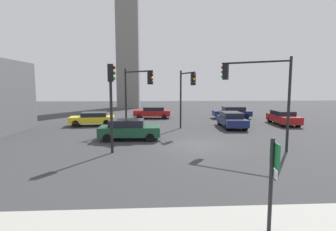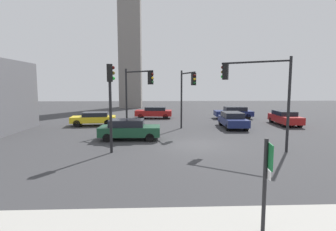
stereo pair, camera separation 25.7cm
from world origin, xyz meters
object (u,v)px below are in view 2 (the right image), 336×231
at_px(car_2, 129,129).
at_px(traffic_light_2, 138,88).
at_px(car_0, 154,112).
at_px(car_5, 234,112).
at_px(traffic_light_1, 110,92).
at_px(car_4, 285,118).
at_px(traffic_light_0, 187,88).
at_px(direction_sign, 266,175).
at_px(traffic_light_3, 256,84).
at_px(car_3, 94,118).
at_px(car_1, 233,120).

bearing_deg(car_2, traffic_light_2, 80.95).
height_order(car_0, car_5, car_5).
distance_m(traffic_light_1, car_4, 18.93).
xyz_separation_m(traffic_light_0, car_0, (-2.99, 9.04, -2.99)).
height_order(car_4, car_5, car_5).
bearing_deg(direction_sign, traffic_light_3, 78.33).
height_order(car_2, car_5, car_2).
bearing_deg(traffic_light_2, traffic_light_1, -60.07).
relative_size(traffic_light_2, car_0, 1.19).
relative_size(traffic_light_2, car_3, 1.21).
xyz_separation_m(traffic_light_2, car_4, (14.45, 4.01, -3.03)).
bearing_deg(direction_sign, car_0, 104.70).
xyz_separation_m(traffic_light_3, car_5, (3.13, 15.02, -3.27)).
height_order(traffic_light_0, traffic_light_1, traffic_light_0).
height_order(traffic_light_2, car_2, traffic_light_2).
distance_m(car_4, car_5, 6.45).
relative_size(direction_sign, car_4, 0.52).
relative_size(car_1, car_3, 1.08).
bearing_deg(direction_sign, car_1, 83.89).
height_order(traffic_light_0, car_4, traffic_light_0).
relative_size(car_3, car_4, 0.94).
bearing_deg(car_5, car_0, -1.75).
height_order(traffic_light_0, car_3, traffic_light_0).
relative_size(car_3, car_5, 0.98).
bearing_deg(traffic_light_0, car_4, 90.42).
height_order(traffic_light_3, car_3, traffic_light_3).
bearing_deg(traffic_light_1, traffic_light_2, 68.50).
bearing_deg(car_2, traffic_light_3, -19.37).
xyz_separation_m(direction_sign, car_1, (4.33, 17.71, -0.90)).
xyz_separation_m(traffic_light_3, car_2, (-8.15, 3.00, -3.26)).
xyz_separation_m(car_0, car_5, (9.62, -0.70, 0.02)).
relative_size(traffic_light_0, car_0, 1.18).
relative_size(traffic_light_0, traffic_light_1, 1.03).
bearing_deg(car_4, traffic_light_1, -52.20).
bearing_deg(traffic_light_3, car_2, 13.11).
relative_size(traffic_light_2, traffic_light_3, 0.96).
distance_m(direction_sign, car_2, 13.50).
bearing_deg(car_0, car_5, -179.60).
distance_m(car_0, car_4, 14.56).
bearing_deg(traffic_light_0, car_3, -126.76).
distance_m(car_2, car_4, 16.35).
bearing_deg(traffic_light_1, car_1, 30.36).
distance_m(car_3, car_4, 19.16).
height_order(traffic_light_3, car_5, traffic_light_3).
xyz_separation_m(traffic_light_0, traffic_light_2, (-4.18, -0.99, 0.04)).
relative_size(traffic_light_0, traffic_light_2, 0.99).
xyz_separation_m(traffic_light_3, car_3, (-12.39, 10.06, -3.31)).
height_order(car_3, car_5, car_5).
relative_size(car_0, car_1, 0.95).
xyz_separation_m(traffic_light_3, car_1, (0.97, 8.12, -3.26)).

